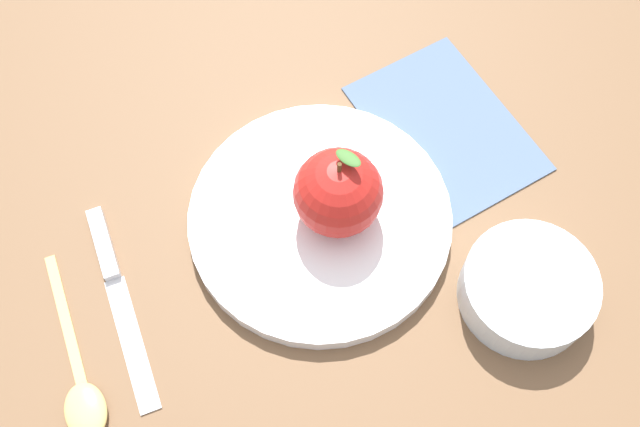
{
  "coord_description": "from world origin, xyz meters",
  "views": [
    {
      "loc": [
        -0.17,
        -0.21,
        0.6
      ],
      "look_at": [
        0.03,
        -0.01,
        0.02
      ],
      "focal_mm": 40.64,
      "sensor_mm": 36.0,
      "label": 1
    }
  ],
  "objects_px": {
    "spoon": "(83,392)",
    "side_bowl": "(528,287)",
    "dinner_plate": "(320,218)",
    "knife": "(116,287)",
    "linen_napkin": "(446,127)",
    "apple": "(338,193)"
  },
  "relations": [
    {
      "from": "side_bowl",
      "to": "linen_napkin",
      "type": "height_order",
      "value": "side_bowl"
    },
    {
      "from": "side_bowl",
      "to": "spoon",
      "type": "height_order",
      "value": "side_bowl"
    },
    {
      "from": "side_bowl",
      "to": "knife",
      "type": "xyz_separation_m",
      "value": [
        -0.25,
        0.25,
        -0.02
      ]
    },
    {
      "from": "knife",
      "to": "spoon",
      "type": "xyz_separation_m",
      "value": [
        -0.08,
        -0.06,
        0.0
      ]
    },
    {
      "from": "side_bowl",
      "to": "spoon",
      "type": "relative_size",
      "value": 0.68
    },
    {
      "from": "dinner_plate",
      "to": "knife",
      "type": "height_order",
      "value": "dinner_plate"
    },
    {
      "from": "apple",
      "to": "side_bowl",
      "type": "distance_m",
      "value": 0.18
    },
    {
      "from": "apple",
      "to": "knife",
      "type": "xyz_separation_m",
      "value": [
        -0.19,
        0.09,
        -0.05
      ]
    },
    {
      "from": "side_bowl",
      "to": "spoon",
      "type": "distance_m",
      "value": 0.38
    },
    {
      "from": "dinner_plate",
      "to": "side_bowl",
      "type": "height_order",
      "value": "side_bowl"
    },
    {
      "from": "apple",
      "to": "dinner_plate",
      "type": "bearing_deg",
      "value": 143.89
    },
    {
      "from": "dinner_plate",
      "to": "spoon",
      "type": "distance_m",
      "value": 0.25
    },
    {
      "from": "knife",
      "to": "linen_napkin",
      "type": "xyz_separation_m",
      "value": [
        0.33,
        -0.09,
        -0.0
      ]
    },
    {
      "from": "knife",
      "to": "linen_napkin",
      "type": "bearing_deg",
      "value": -15.36
    },
    {
      "from": "dinner_plate",
      "to": "apple",
      "type": "height_order",
      "value": "apple"
    },
    {
      "from": "apple",
      "to": "linen_napkin",
      "type": "bearing_deg",
      "value": -1.2
    },
    {
      "from": "knife",
      "to": "linen_napkin",
      "type": "relative_size",
      "value": 1.01
    },
    {
      "from": "dinner_plate",
      "to": "linen_napkin",
      "type": "height_order",
      "value": "dinner_plate"
    },
    {
      "from": "side_bowl",
      "to": "knife",
      "type": "relative_size",
      "value": 0.62
    },
    {
      "from": "dinner_plate",
      "to": "apple",
      "type": "distance_m",
      "value": 0.05
    },
    {
      "from": "apple",
      "to": "side_bowl",
      "type": "xyz_separation_m",
      "value": [
        0.06,
        -0.17,
        -0.03
      ]
    },
    {
      "from": "spoon",
      "to": "side_bowl",
      "type": "bearing_deg",
      "value": -31.33
    }
  ]
}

